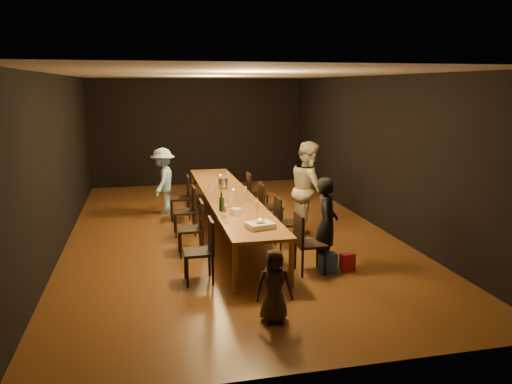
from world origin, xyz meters
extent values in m
plane|color=#412510|center=(0.00, 0.00, 0.00)|extent=(10.00, 10.00, 0.00)
cube|color=black|center=(0.00, 5.00, 1.50)|extent=(6.00, 0.04, 3.00)
cube|color=black|center=(0.00, -5.00, 1.50)|extent=(6.00, 0.04, 3.00)
cube|color=black|center=(-3.00, 0.00, 1.50)|extent=(0.04, 10.00, 3.00)
cube|color=black|center=(3.00, 0.00, 1.50)|extent=(0.04, 10.00, 3.00)
cube|color=silver|center=(0.00, 0.00, 3.00)|extent=(6.00, 10.00, 0.04)
cube|color=olive|center=(0.00, 0.00, 0.72)|extent=(0.90, 6.00, 0.05)
cylinder|color=olive|center=(-0.40, -2.90, 0.35)|extent=(0.08, 0.08, 0.70)
cylinder|color=olive|center=(0.40, -2.90, 0.35)|extent=(0.08, 0.08, 0.70)
cylinder|color=olive|center=(-0.40, 2.90, 0.35)|extent=(0.08, 0.08, 0.70)
cylinder|color=olive|center=(0.40, 2.90, 0.35)|extent=(0.08, 0.08, 0.70)
imported|color=black|center=(1.15, -2.27, 0.72)|extent=(0.51, 0.61, 1.44)
imported|color=beige|center=(1.43, -0.62, 0.90)|extent=(0.83, 0.99, 1.81)
imported|color=#98CBEC|center=(-1.16, 1.79, 0.73)|extent=(0.78, 1.06, 1.46)
imported|color=#3A2C20|center=(-0.10, -3.85, 0.45)|extent=(0.47, 0.34, 0.91)
cube|color=red|center=(1.44, -2.45, 0.13)|extent=(0.24, 0.16, 0.27)
cube|color=#295DB4|center=(1.11, -2.48, 0.15)|extent=(0.26, 0.19, 0.31)
cube|color=white|center=(0.07, -2.40, 0.79)|extent=(0.44, 0.38, 0.09)
cube|color=black|center=(0.07, -2.44, 0.84)|extent=(0.15, 0.12, 0.00)
cube|color=red|center=(0.07, -2.33, 0.84)|extent=(0.20, 0.08, 0.00)
cylinder|color=white|center=(-0.13, -1.55, 0.80)|extent=(0.20, 0.20, 0.10)
cylinder|color=#AEAEB2|center=(-0.01, 0.61, 0.85)|extent=(0.20, 0.20, 0.21)
cylinder|color=#B2B7B2|center=(0.15, -2.03, 0.77)|extent=(0.05, 0.05, 0.03)
cylinder|color=#B2B7B2|center=(0.15, 0.27, 0.77)|extent=(0.05, 0.05, 0.03)
cylinder|color=#B2B7B2|center=(0.15, 1.97, 0.77)|extent=(0.05, 0.05, 0.03)
camera|label=1|loc=(-1.55, -9.26, 2.80)|focal=35.00mm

